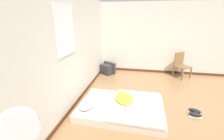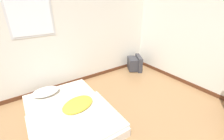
% 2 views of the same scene
% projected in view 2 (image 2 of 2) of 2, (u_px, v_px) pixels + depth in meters
% --- Properties ---
extents(wall_back, '(7.88, 0.08, 2.60)m').
position_uv_depth(wall_back, '(48.00, 34.00, 3.12)').
color(wall_back, silver).
rests_on(wall_back, ground_plane).
extents(mattress_bed, '(1.39, 1.92, 0.31)m').
position_uv_depth(mattress_bed, '(69.00, 113.00, 2.68)').
color(mattress_bed, beige).
rests_on(mattress_bed, ground_plane).
extents(crt_tv, '(0.57, 0.61, 0.43)m').
position_uv_depth(crt_tv, '(135.00, 63.00, 4.51)').
color(crt_tv, '#333338').
rests_on(crt_tv, ground_plane).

